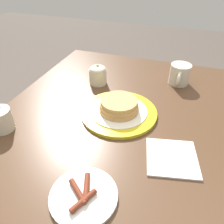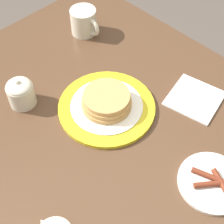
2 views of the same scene
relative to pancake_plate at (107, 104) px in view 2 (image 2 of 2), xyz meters
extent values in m
plane|color=#51473F|center=(0.06, -0.01, -0.76)|extent=(8.00, 8.00, 0.00)
cube|color=#4C3321|center=(0.06, -0.01, -0.04)|extent=(1.17, 0.87, 0.03)
cube|color=#4C3321|center=(-0.47, 0.37, -0.41)|extent=(0.07, 0.07, 0.71)
cylinder|color=gold|center=(0.00, 0.00, -0.01)|extent=(0.28, 0.28, 0.01)
cylinder|color=white|center=(0.00, 0.00, -0.01)|extent=(0.21, 0.21, 0.00)
cylinder|color=tan|center=(0.00, 0.00, 0.00)|extent=(0.15, 0.15, 0.01)
cylinder|color=tan|center=(0.00, 0.00, 0.02)|extent=(0.14, 0.14, 0.01)
cylinder|color=tan|center=(0.00, 0.00, 0.03)|extent=(0.13, 0.13, 0.01)
cylinder|color=silver|center=(0.36, 0.02, -0.02)|extent=(0.17, 0.17, 0.01)
cylinder|color=maroon|center=(0.34, 0.02, 0.00)|extent=(0.08, 0.04, 0.01)
cylinder|color=maroon|center=(0.37, 0.03, 0.00)|extent=(0.08, 0.05, 0.01)
cylinder|color=maroon|center=(0.36, 0.00, 0.00)|extent=(0.06, 0.07, 0.01)
cylinder|color=beige|center=(-0.31, 0.19, 0.02)|extent=(0.09, 0.09, 0.09)
torus|color=beige|center=(-0.26, 0.19, 0.02)|extent=(0.06, 0.01, 0.06)
cylinder|color=brown|center=(-0.31, 0.19, 0.06)|extent=(0.08, 0.08, 0.00)
cylinder|color=beige|center=(-0.19, -0.16, 0.01)|extent=(0.08, 0.08, 0.07)
ellipsoid|color=beige|center=(-0.19, -0.16, 0.05)|extent=(0.07, 0.07, 0.03)
sphere|color=beige|center=(-0.19, -0.16, 0.07)|extent=(0.01, 0.01, 0.01)
cube|color=white|center=(0.16, 0.21, -0.02)|extent=(0.17, 0.17, 0.01)
camera|label=1|loc=(0.62, 0.18, 0.48)|focal=35.00mm
camera|label=2|loc=(0.46, -0.43, 0.76)|focal=55.00mm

